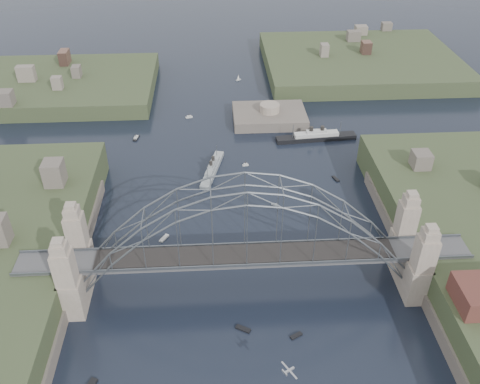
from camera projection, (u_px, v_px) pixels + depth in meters
name	position (u px, v px, depth m)	size (l,w,h in m)	color
ground	(245.00, 287.00, 100.20)	(500.00, 500.00, 0.00)	black
bridge	(246.00, 238.00, 93.13)	(84.00, 13.80, 24.60)	#4D4D4F
headland_nw	(66.00, 91.00, 174.98)	(60.00, 45.00, 9.00)	#354124
headland_ne	(359.00, 67.00, 192.06)	(70.00, 55.00, 9.50)	#354124
fort_island	(269.00, 121.00, 158.19)	(22.00, 16.00, 9.40)	#5C534A
naval_cruiser_near	(212.00, 169.00, 133.68)	(6.51, 17.51, 5.24)	#9AA1A3
naval_cruiser_far	(145.00, 92.00, 173.27)	(3.48, 15.62, 5.23)	#9AA1A3
ocean_liner	(316.00, 137.00, 147.63)	(23.31, 5.09, 5.68)	black
aeroplane	(288.00, 371.00, 76.13)	(2.18, 3.24, 0.52)	#A1A2A7
small_boat_a	(164.00, 238.00, 111.94)	(2.12, 2.71, 0.45)	silver
small_boat_b	(275.00, 205.00, 122.03)	(1.77, 1.20, 0.45)	silver
small_boat_c	(243.00, 329.00, 91.55)	(2.82, 2.12, 0.45)	silver
small_boat_d	(336.00, 179.00, 131.11)	(1.62, 2.62, 0.45)	silver
small_boat_e	(136.00, 138.00, 148.36)	(1.70, 3.29, 1.43)	silver
small_boat_f	(245.00, 165.00, 136.38)	(1.64, 0.69, 1.43)	silver
small_boat_h	(189.00, 117.00, 159.29)	(2.27, 1.24, 1.43)	silver
small_boat_i	(391.00, 221.00, 117.05)	(1.32, 2.34, 0.45)	silver
small_boat_k	(238.00, 78.00, 182.81)	(2.05, 1.80, 2.38)	silver
small_boat_l	(82.00, 206.00, 121.47)	(2.65, 1.96, 1.43)	silver
small_boat_m	(296.00, 336.00, 90.30)	(2.35, 1.74, 0.45)	silver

